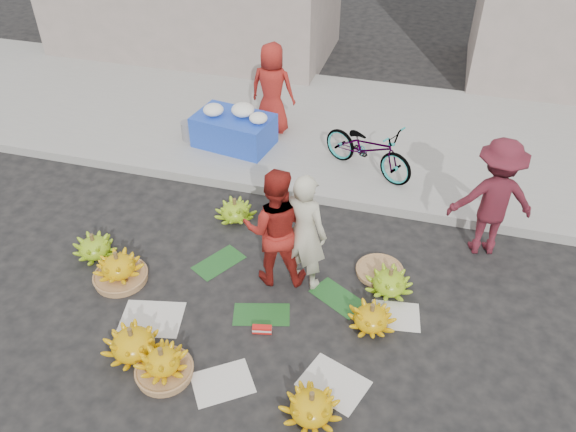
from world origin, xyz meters
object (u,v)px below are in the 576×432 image
(vendor_cream, at_px, (305,232))
(bicycle, at_px, (368,148))
(flower_table, at_px, (234,128))
(banana_bunch_0, at_px, (119,268))
(banana_bunch_4, at_px, (371,317))

(vendor_cream, bearing_deg, bicycle, -80.72)
(flower_table, relative_size, bicycle, 0.86)
(bicycle, bearing_deg, flower_table, 110.74)
(banana_bunch_0, xyz_separation_m, bicycle, (2.54, 3.08, 0.34))
(banana_bunch_4, bearing_deg, banana_bunch_0, -178.39)
(vendor_cream, distance_m, flower_table, 3.30)
(bicycle, bearing_deg, vendor_cream, -161.93)
(banana_bunch_4, height_order, flower_table, flower_table)
(banana_bunch_0, distance_m, flower_table, 3.32)
(banana_bunch_0, distance_m, vendor_cream, 2.33)
(banana_bunch_4, height_order, vendor_cream, vendor_cream)
(vendor_cream, relative_size, bicycle, 1.00)
(banana_bunch_0, distance_m, banana_bunch_4, 3.09)
(banana_bunch_0, height_order, vendor_cream, vendor_cream)
(banana_bunch_4, relative_size, flower_table, 0.50)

